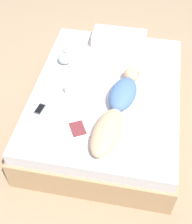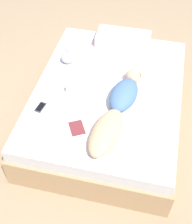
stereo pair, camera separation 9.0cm
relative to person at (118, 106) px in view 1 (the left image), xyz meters
name	(u,v)px [view 1 (the left image)]	position (x,y,z in m)	size (l,w,h in m)	color
ground_plane	(106,120)	(-0.17, 0.33, -0.64)	(12.00, 12.00, 0.00)	#9E8466
bed	(106,106)	(-0.17, 0.33, -0.37)	(1.71, 2.24, 0.56)	tan
person	(118,106)	(0.00, 0.00, 0.00)	(0.45, 1.32, 0.19)	tan
open_magazine	(68,131)	(-0.46, -0.36, -0.08)	(0.52, 0.46, 0.01)	white
coffee_mug	(68,90)	(-0.59, 0.18, -0.04)	(0.11, 0.07, 0.10)	white
cell_phone	(40,109)	(-0.83, -0.12, -0.08)	(0.10, 0.16, 0.01)	#333842
plush_toy	(65,57)	(-0.76, 0.70, 0.00)	(0.16, 0.18, 0.21)	#B2BCCC
pillow	(119,39)	(-0.15, 1.22, -0.01)	(0.70, 0.33, 0.16)	beige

